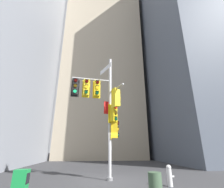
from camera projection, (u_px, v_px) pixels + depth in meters
name	position (u px, v px, depth m)	size (l,w,h in m)	color
ground	(110.00, 181.00, 8.59)	(120.00, 120.00, 0.00)	#38383A
building_tower_right	(203.00, 50.00, 26.90)	(17.68, 17.68, 34.71)	#4C5460
building_mid_block	(102.00, 68.00, 34.76)	(14.04, 14.04, 36.19)	tan
signal_pole_assembly	(103.00, 103.00, 9.72)	(3.08, 2.07, 7.39)	#B2B2B5
fire_hydrant	(169.00, 175.00, 7.36)	(0.33, 0.23, 0.91)	silver
newspaper_box	(20.00, 185.00, 5.41)	(0.45, 0.36, 0.94)	#198C3F
trash_bin	(155.00, 185.00, 5.53)	(0.46, 0.46, 0.84)	#3F593F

